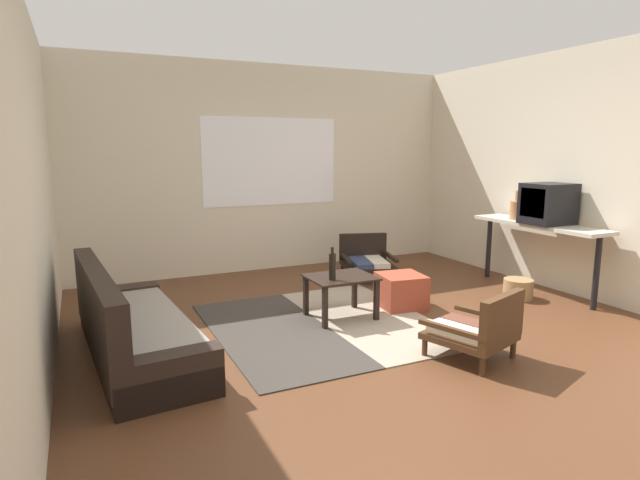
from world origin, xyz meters
name	(u,v)px	position (x,y,z in m)	size (l,w,h in m)	color
ground_plane	(394,341)	(0.00, 0.00, 0.00)	(7.80, 7.80, 0.00)	#56331E
far_wall_with_window	(270,169)	(0.00, 3.06, 1.35)	(5.60, 0.13, 2.70)	beige
side_wall_right	(590,174)	(2.66, 0.30, 1.35)	(0.12, 6.60, 2.70)	beige
side_wall_left	(24,191)	(-2.66, 0.30, 1.35)	(0.12, 6.60, 2.70)	beige
area_rug	(323,324)	(-0.37, 0.62, 0.01)	(1.98, 2.16, 0.01)	#38332D
couch	(130,330)	(-2.06, 0.59, 0.22)	(0.86, 2.05, 0.73)	black
coffee_table	(341,285)	(-0.13, 0.73, 0.33)	(0.62, 0.51, 0.42)	black
armchair_by_window	(366,259)	(0.88, 1.98, 0.25)	(0.77, 0.78, 0.54)	black
armchair_striped_foreground	(479,329)	(0.37, -0.61, 0.25)	(0.72, 0.73, 0.56)	#472D19
ottoman_orange	(401,291)	(0.59, 0.77, 0.17)	(0.43, 0.43, 0.35)	#993D28
console_shelf	(539,230)	(2.32, 0.62, 0.71)	(0.42, 1.63, 0.80)	beige
crt_television	(548,204)	(2.31, 0.51, 1.02)	(0.49, 0.42, 0.45)	black
clay_vase	(518,209)	(2.32, 0.93, 0.92)	(0.19, 0.19, 0.33)	#A87047
glass_bottle	(332,266)	(-0.27, 0.65, 0.55)	(0.07, 0.07, 0.31)	black
wicker_basket	(518,289)	(1.94, 0.50, 0.11)	(0.31, 0.31, 0.21)	#9E7A4C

